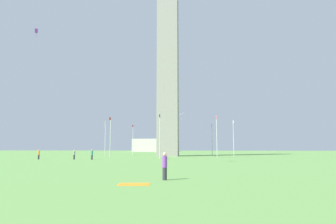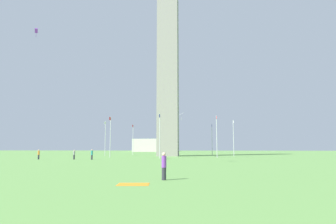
{
  "view_description": "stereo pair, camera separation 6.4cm",
  "coord_description": "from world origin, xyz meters",
  "px_view_note": "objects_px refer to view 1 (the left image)",
  "views": [
    {
      "loc": [
        73.96,
        7.42,
        2.1
      ],
      "look_at": [
        0.0,
        0.0,
        10.83
      ],
      "focal_mm": 32.33,
      "sensor_mm": 36.0,
      "label": 1
    },
    {
      "loc": [
        73.95,
        7.48,
        2.1
      ],
      "look_at": [
        0.0,
        0.0,
        10.83
      ],
      "focal_mm": 32.33,
      "sensor_mm": 36.0,
      "label": 2
    }
  ],
  "objects_px": {
    "flagpole_s": "(173,139)",
    "person_teal_shirt": "(92,154)",
    "flagpole_sw": "(133,138)",
    "person_gray_shirt": "(74,155)",
    "distant_building": "(153,145)",
    "person_orange_shirt": "(39,154)",
    "person_purple_shirt": "(165,166)",
    "obelisk_monument": "(168,64)",
    "flagpole_e": "(234,136)",
    "flagpole_n": "(160,134)",
    "picnic_blanket_near_first_person": "(134,184)",
    "flagpole_nw": "(110,135)",
    "kite_purple_box": "(36,31)",
    "flagpole_ne": "(217,135)",
    "flagpole_se": "(212,138)",
    "flagpole_w": "(105,137)",
    "kite_white_diamond": "(181,114)"
  },
  "relations": [
    {
      "from": "person_orange_shirt",
      "to": "person_purple_shirt",
      "type": "bearing_deg",
      "value": -125.9
    },
    {
      "from": "person_teal_shirt",
      "to": "flagpole_n",
      "type": "bearing_deg",
      "value": -63.11
    },
    {
      "from": "flagpole_se",
      "to": "kite_purple_box",
      "type": "bearing_deg",
      "value": -38.6
    },
    {
      "from": "person_gray_shirt",
      "to": "picnic_blanket_near_first_person",
      "type": "distance_m",
      "value": 38.89
    },
    {
      "from": "flagpole_sw",
      "to": "person_gray_shirt",
      "type": "height_order",
      "value": "flagpole_sw"
    },
    {
      "from": "flagpole_s",
      "to": "person_teal_shirt",
      "type": "relative_size",
      "value": 4.84
    },
    {
      "from": "person_purple_shirt",
      "to": "person_teal_shirt",
      "type": "distance_m",
      "value": 35.27
    },
    {
      "from": "obelisk_monument",
      "to": "flagpole_nw",
      "type": "distance_m",
      "value": 24.27
    },
    {
      "from": "flagpole_nw",
      "to": "kite_purple_box",
      "type": "xyz_separation_m",
      "value": [
        16.18,
        -8.4,
        16.98
      ]
    },
    {
      "from": "flagpole_n",
      "to": "flagpole_w",
      "type": "distance_m",
      "value": 22.38
    },
    {
      "from": "flagpole_se",
      "to": "obelisk_monument",
      "type": "bearing_deg",
      "value": -45.14
    },
    {
      "from": "flagpole_s",
      "to": "flagpole_w",
      "type": "height_order",
      "value": "same"
    },
    {
      "from": "flagpole_se",
      "to": "person_gray_shirt",
      "type": "height_order",
      "value": "flagpole_se"
    },
    {
      "from": "person_teal_shirt",
      "to": "flagpole_sw",
      "type": "bearing_deg",
      "value": -5.12
    },
    {
      "from": "flagpole_s",
      "to": "obelisk_monument",
      "type": "bearing_deg",
      "value": -0.0
    },
    {
      "from": "flagpole_e",
      "to": "kite_white_diamond",
      "type": "xyz_separation_m",
      "value": [
        8.28,
        -12.07,
        4.66
      ]
    },
    {
      "from": "flagpole_s",
      "to": "person_purple_shirt",
      "type": "bearing_deg",
      "value": 4.27
    },
    {
      "from": "flagpole_nw",
      "to": "flagpole_n",
      "type": "bearing_deg",
      "value": 67.5
    },
    {
      "from": "obelisk_monument",
      "to": "person_purple_shirt",
      "type": "distance_m",
      "value": 58.78
    },
    {
      "from": "flagpole_n",
      "to": "kite_purple_box",
      "type": "relative_size",
      "value": 5.53
    },
    {
      "from": "flagpole_e",
      "to": "flagpole_s",
      "type": "bearing_deg",
      "value": -135.0
    },
    {
      "from": "flagpole_ne",
      "to": "flagpole_w",
      "type": "relative_size",
      "value": 1.0
    },
    {
      "from": "person_teal_shirt",
      "to": "person_gray_shirt",
      "type": "bearing_deg",
      "value": 74.6
    },
    {
      "from": "flagpole_ne",
      "to": "person_orange_shirt",
      "type": "bearing_deg",
      "value": -70.2
    },
    {
      "from": "flagpole_nw",
      "to": "kite_purple_box",
      "type": "height_order",
      "value": "kite_purple_box"
    },
    {
      "from": "obelisk_monument",
      "to": "person_purple_shirt",
      "type": "height_order",
      "value": "obelisk_monument"
    },
    {
      "from": "kite_purple_box",
      "to": "flagpole_ne",
      "type": "bearing_deg",
      "value": 117.72
    },
    {
      "from": "flagpole_nw",
      "to": "kite_purple_box",
      "type": "bearing_deg",
      "value": -27.44
    },
    {
      "from": "obelisk_monument",
      "to": "picnic_blanket_near_first_person",
      "type": "distance_m",
      "value": 61.27
    },
    {
      "from": "person_orange_shirt",
      "to": "person_teal_shirt",
      "type": "bearing_deg",
      "value": -76.03
    },
    {
      "from": "flagpole_n",
      "to": "picnic_blanket_near_first_person",
      "type": "height_order",
      "value": "flagpole_n"
    },
    {
      "from": "flagpole_nw",
      "to": "person_teal_shirt",
      "type": "distance_m",
      "value": 12.2
    },
    {
      "from": "flagpole_se",
      "to": "flagpole_nw",
      "type": "xyz_separation_m",
      "value": [
        22.38,
        -22.38,
        0.0
      ]
    },
    {
      "from": "person_gray_shirt",
      "to": "kite_white_diamond",
      "type": "bearing_deg",
      "value": -21.88
    },
    {
      "from": "obelisk_monument",
      "to": "flagpole_w",
      "type": "relative_size",
      "value": 5.34
    },
    {
      "from": "flagpole_s",
      "to": "distant_building",
      "type": "distance_m",
      "value": 67.6
    },
    {
      "from": "flagpole_n",
      "to": "flagpole_nw",
      "type": "relative_size",
      "value": 1.0
    },
    {
      "from": "flagpole_s",
      "to": "person_purple_shirt",
      "type": "distance_m",
      "value": 70.25
    },
    {
      "from": "distant_building",
      "to": "obelisk_monument",
      "type": "bearing_deg",
      "value": 11.16
    },
    {
      "from": "obelisk_monument",
      "to": "flagpole_e",
      "type": "bearing_deg",
      "value": 89.8
    },
    {
      "from": "flagpole_se",
      "to": "person_teal_shirt",
      "type": "xyz_separation_m",
      "value": [
        33.97,
        -22.12,
        -3.83
      ]
    },
    {
      "from": "flagpole_s",
      "to": "kite_white_diamond",
      "type": "bearing_deg",
      "value": 8.85
    },
    {
      "from": "flagpole_ne",
      "to": "flagpole_se",
      "type": "relative_size",
      "value": 1.0
    },
    {
      "from": "flagpole_w",
      "to": "person_purple_shirt",
      "type": "distance_m",
      "value": 58.2
    },
    {
      "from": "kite_purple_box",
      "to": "person_orange_shirt",
      "type": "bearing_deg",
      "value": -167.12
    },
    {
      "from": "flagpole_nw",
      "to": "picnic_blanket_near_first_person",
      "type": "xyz_separation_m",
      "value": [
        45.39,
        14.93,
        -4.71
      ]
    },
    {
      "from": "flagpole_ne",
      "to": "picnic_blanket_near_first_person",
      "type": "relative_size",
      "value": 4.8
    },
    {
      "from": "flagpole_sw",
      "to": "person_orange_shirt",
      "type": "relative_size",
      "value": 4.97
    },
    {
      "from": "obelisk_monument",
      "to": "distant_building",
      "type": "bearing_deg",
      "value": -168.84
    },
    {
      "from": "person_orange_shirt",
      "to": "person_gray_shirt",
      "type": "bearing_deg",
      "value": -70.97
    }
  ]
}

